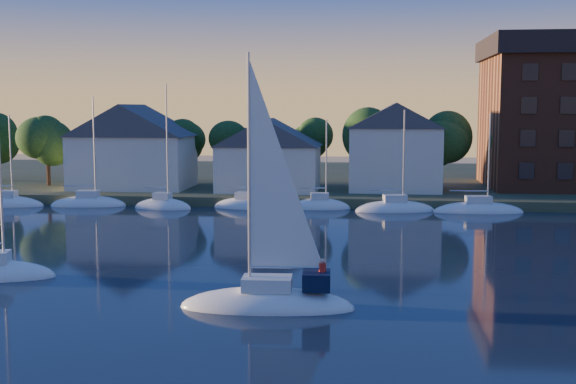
% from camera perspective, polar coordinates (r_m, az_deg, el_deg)
% --- Properties ---
extents(shoreline_land, '(160.00, 50.00, 2.00)m').
position_cam_1_polar(shoreline_land, '(98.40, 3.43, 0.69)').
color(shoreline_land, '#354327').
rests_on(shoreline_land, ground).
extents(wooden_dock, '(120.00, 3.00, 1.00)m').
position_cam_1_polar(wooden_dock, '(75.61, 2.47, -1.12)').
color(wooden_dock, brown).
rests_on(wooden_dock, ground).
extents(clubhouse_west, '(13.65, 9.45, 9.64)m').
position_cam_1_polar(clubhouse_west, '(85.34, -12.14, 3.63)').
color(clubhouse_west, silver).
rests_on(clubhouse_west, shoreline_land).
extents(clubhouse_centre, '(11.55, 8.40, 8.08)m').
position_cam_1_polar(clubhouse_centre, '(80.69, -1.52, 3.04)').
color(clubhouse_centre, silver).
rests_on(clubhouse_centre, shoreline_land).
extents(clubhouse_east, '(10.50, 8.40, 9.80)m').
position_cam_1_polar(clubhouse_east, '(81.88, 8.45, 3.63)').
color(clubhouse_east, silver).
rests_on(clubhouse_east, shoreline_land).
extents(tree_line, '(93.40, 5.40, 8.90)m').
position_cam_1_polar(tree_line, '(85.84, 4.36, 4.61)').
color(tree_line, '#372419').
rests_on(tree_line, shoreline_land).
extents(moored_fleet, '(63.50, 2.40, 12.05)m').
position_cam_1_polar(moored_fleet, '(74.48, -6.95, -1.20)').
color(moored_fleet, white).
rests_on(moored_fleet, ground).
extents(hero_sailboat, '(9.16, 3.38, 14.08)m').
position_cam_1_polar(hero_sailboat, '(37.36, -1.43, -8.30)').
color(hero_sailboat, white).
rests_on(hero_sailboat, ground).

